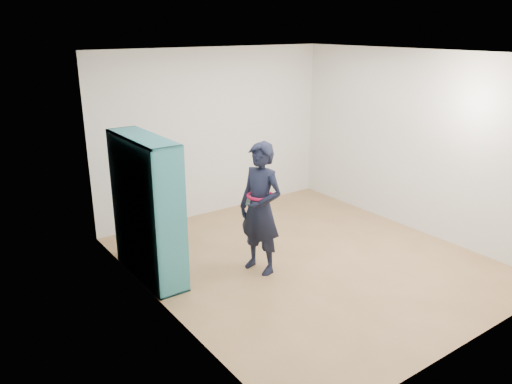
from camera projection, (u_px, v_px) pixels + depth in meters
floor at (307, 260)px, 6.49m from camera, size 4.50×4.50×0.00m
ceiling at (314, 53)px, 5.66m from camera, size 4.50×4.50×0.00m
wall_left at (159, 194)px, 4.97m from camera, size 0.02×4.50×2.60m
wall_right at (415, 142)px, 7.18m from camera, size 0.02×4.50×2.60m
wall_back at (215, 133)px, 7.81m from camera, size 4.00×0.02×2.60m
wall_front at (481, 219)px, 4.34m from camera, size 4.00×0.02×2.60m
bookshelf at (145, 212)px, 5.84m from camera, size 0.38×1.29×1.72m
person at (261, 209)px, 5.98m from camera, size 0.53×0.67×1.62m
smartphone at (248, 202)px, 5.88m from camera, size 0.04×0.08×0.12m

